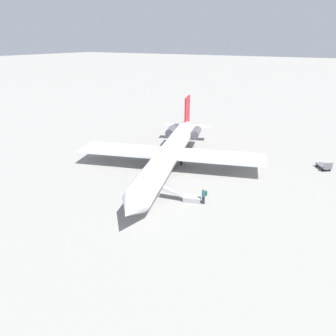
{
  "coord_description": "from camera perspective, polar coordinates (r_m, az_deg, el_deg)",
  "views": [
    {
      "loc": [
        33.45,
        20.12,
        15.81
      ],
      "look_at": [
        3.37,
        2.01,
        1.93
      ],
      "focal_mm": 35.0,
      "sensor_mm": 36.0,
      "label": 1
    }
  ],
  "objects": [
    {
      "name": "ground_plane",
      "position": [
        42.12,
        0.02,
        -0.48
      ],
      "size": [
        600.0,
        600.0,
        0.0
      ],
      "primitive_type": "plane",
      "color": "gray"
    },
    {
      "name": "airplane_main",
      "position": [
        42.27,
        0.32,
        2.75
      ],
      "size": [
        31.39,
        24.37,
        7.27
      ],
      "rotation": [
        0.0,
        0.0,
        0.32
      ],
      "color": "silver",
      "rests_on": "ground"
    },
    {
      "name": "boarding_stairs",
      "position": [
        34.42,
        3.54,
        -5.1
      ],
      "size": [
        2.22,
        4.13,
        1.77
      ],
      "rotation": [
        0.0,
        0.0,
        -1.26
      ],
      "color": "#99999E",
      "rests_on": "ground"
    },
    {
      "name": "passenger",
      "position": [
        33.65,
        6.27,
        -4.68
      ],
      "size": [
        0.42,
        0.57,
        1.74
      ],
      "rotation": [
        0.0,
        0.0,
        -1.26
      ],
      "color": "#23232D",
      "rests_on": "ground"
    },
    {
      "name": "luggage_cart",
      "position": [
        47.01,
        25.53,
        0.32
      ],
      "size": [
        2.42,
        2.19,
        1.22
      ],
      "rotation": [
        0.0,
        0.0,
        0.63
      ],
      "color": "#595B60",
      "rests_on": "ground"
    }
  ]
}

